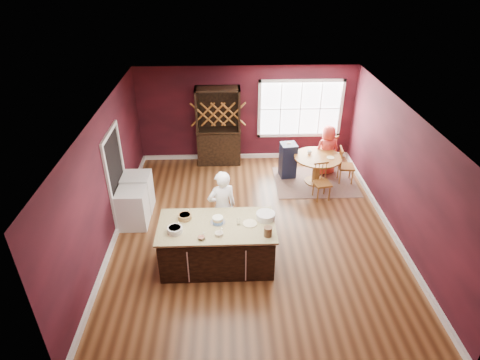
% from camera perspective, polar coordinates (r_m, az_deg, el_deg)
% --- Properties ---
extents(room_shell, '(7.00, 7.00, 7.00)m').
position_cam_1_polar(room_shell, '(8.15, 2.14, 0.52)').
color(room_shell, brown).
rests_on(room_shell, ground).
extents(window, '(2.36, 0.10, 1.66)m').
position_cam_1_polar(window, '(11.40, 8.56, 10.00)').
color(window, white).
rests_on(window, room_shell).
extents(doorway, '(0.08, 1.26, 2.13)m').
position_cam_1_polar(doorway, '(9.13, -17.12, 0.24)').
color(doorway, white).
rests_on(doorway, room_shell).
extents(kitchen_island, '(2.18, 1.14, 0.92)m').
position_cam_1_polar(kitchen_island, '(7.79, -3.25, -9.26)').
color(kitchen_island, black).
rests_on(kitchen_island, ground).
extents(dining_table, '(1.21, 1.21, 0.75)m').
position_cam_1_polar(dining_table, '(10.53, 10.91, 2.24)').
color(dining_table, '#976028').
rests_on(dining_table, ground).
extents(baker, '(0.70, 0.57, 1.65)m').
position_cam_1_polar(baker, '(8.13, -2.57, -3.93)').
color(baker, white).
rests_on(baker, ground).
extents(layer_cake, '(0.29, 0.29, 0.12)m').
position_cam_1_polar(layer_cake, '(7.52, -3.17, -5.69)').
color(layer_cake, white).
rests_on(layer_cake, kitchen_island).
extents(bowl_blue, '(0.28, 0.28, 0.11)m').
position_cam_1_polar(bowl_blue, '(7.37, -9.24, -7.00)').
color(bowl_blue, silver).
rests_on(bowl_blue, kitchen_island).
extents(bowl_yellow, '(0.26, 0.26, 0.10)m').
position_cam_1_polar(bowl_yellow, '(7.68, -7.84, -5.19)').
color(bowl_yellow, '#9A6944').
rests_on(bowl_yellow, kitchen_island).
extents(bowl_pink, '(0.14, 0.14, 0.05)m').
position_cam_1_polar(bowl_pink, '(7.17, -5.50, -8.20)').
color(bowl_pink, silver).
rests_on(bowl_pink, kitchen_island).
extents(bowl_olive, '(0.15, 0.15, 0.06)m').
position_cam_1_polar(bowl_olive, '(7.23, -3.00, -7.65)').
color(bowl_olive, silver).
rests_on(bowl_olive, kitchen_island).
extents(drinking_glass, '(0.07, 0.07, 0.13)m').
position_cam_1_polar(drinking_glass, '(7.45, -0.21, -5.96)').
color(drinking_glass, silver).
rests_on(drinking_glass, kitchen_island).
extents(dinner_plate, '(0.27, 0.27, 0.02)m').
position_cam_1_polar(dinner_plate, '(7.51, 1.42, -6.21)').
color(dinner_plate, beige).
rests_on(dinner_plate, kitchen_island).
extents(white_tub, '(0.36, 0.36, 0.12)m').
position_cam_1_polar(white_tub, '(7.63, 3.66, -5.11)').
color(white_tub, white).
rests_on(white_tub, kitchen_island).
extents(stoneware_crock, '(0.15, 0.15, 0.18)m').
position_cam_1_polar(stoneware_crock, '(7.19, 3.99, -7.32)').
color(stoneware_crock, brown).
rests_on(stoneware_crock, kitchen_island).
extents(rug, '(2.13, 1.65, 0.01)m').
position_cam_1_polar(rug, '(10.79, 10.64, -0.23)').
color(rug, brown).
rests_on(rug, ground).
extents(chair_east, '(0.43, 0.45, 0.98)m').
position_cam_1_polar(chair_east, '(10.75, 14.89, 2.08)').
color(chair_east, '#97552C').
rests_on(chair_east, ground).
extents(chair_south, '(0.45, 0.44, 0.93)m').
position_cam_1_polar(chair_south, '(9.89, 11.63, -0.26)').
color(chair_south, brown).
rests_on(chair_south, ground).
extents(chair_north, '(0.57, 0.56, 1.01)m').
position_cam_1_polar(chair_north, '(11.34, 12.21, 4.02)').
color(chair_north, brown).
rests_on(chair_north, ground).
extents(seated_woman, '(0.74, 0.55, 1.38)m').
position_cam_1_polar(seated_woman, '(10.97, 12.29, 4.16)').
color(seated_woman, red).
rests_on(seated_woman, ground).
extents(high_chair, '(0.45, 0.45, 0.99)m').
position_cam_1_polar(high_chair, '(10.73, 6.82, 2.91)').
color(high_chair, black).
rests_on(high_chair, ground).
extents(toddler, '(0.18, 0.14, 0.26)m').
position_cam_1_polar(toddler, '(10.58, 6.70, 4.40)').
color(toddler, '#8CA5BF').
rests_on(toddler, high_chair).
extents(table_plate, '(0.19, 0.19, 0.01)m').
position_cam_1_polar(table_plate, '(10.43, 12.72, 3.12)').
color(table_plate, beige).
rests_on(table_plate, dining_table).
extents(table_cup, '(0.14, 0.14, 0.09)m').
position_cam_1_polar(table_cup, '(10.51, 9.86, 3.88)').
color(table_cup, white).
rests_on(table_cup, dining_table).
extents(hutch, '(1.20, 0.50, 2.20)m').
position_cam_1_polar(hutch, '(11.13, -3.08, 7.57)').
color(hutch, '#33190F').
rests_on(hutch, ground).
extents(washer, '(0.61, 0.59, 0.88)m').
position_cam_1_polar(washer, '(9.08, -15.00, -3.92)').
color(washer, white).
rests_on(washer, ground).
extents(dryer, '(0.63, 0.61, 0.91)m').
position_cam_1_polar(dryer, '(9.60, -14.29, -1.70)').
color(dryer, white).
rests_on(dryer, ground).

